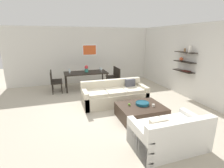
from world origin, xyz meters
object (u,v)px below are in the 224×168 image
candle_jar (153,105)px  wine_glass_right_near (101,69)px  decorative_bowl (142,103)px  coffee_table (141,112)px  loveseat_white (169,135)px  dining_chair_left_far (54,79)px  apple_on_coffee_table (129,104)px  wine_glass_right_far (100,68)px  dining_chair_right_near (116,77)px  sofa_beige (115,95)px  wine_glass_left_near (70,71)px  wine_glass_left_far (69,70)px  centerpiece_vase (86,69)px  dining_chair_left_near (54,81)px  dining_chair_right_far (113,75)px  dining_table (86,74)px

candle_jar → wine_glass_right_near: wine_glass_right_near is taller
decorative_bowl → coffee_table: bearing=-140.4°
loveseat_white → candle_jar: (0.37, 1.21, 0.12)m
candle_jar → dining_chair_left_far: size_ratio=0.08×
apple_on_coffee_table → wine_glass_right_far: (0.01, 3.31, 0.45)m
dining_chair_right_near → sofa_beige: bearing=-110.5°
wine_glass_right_near → wine_glass_left_near: bearing=180.0°
wine_glass_left_far → wine_glass_left_near: size_ratio=1.07×
sofa_beige → wine_glass_left_far: 2.59m
wine_glass_left_far → centerpiece_vase: 0.73m
dining_chair_left_near → wine_glass_left_far: bearing=26.2°
dining_chair_right_far → wine_glass_left_near: 2.06m
centerpiece_vase → loveseat_white: bearing=-79.5°
dining_chair_right_far → centerpiece_vase: bearing=-172.7°
dining_chair_left_far → wine_glass_right_far: wine_glass_right_far is taller
dining_chair_right_near → wine_glass_left_far: wine_glass_left_far is taller
wine_glass_left_near → apple_on_coffee_table: bearing=-66.2°
wine_glass_right_near → candle_jar: bearing=-79.8°
apple_on_coffee_table → wine_glass_left_near: bearing=113.8°
sofa_beige → dining_table: bearing=107.6°
decorative_bowl → candle_jar: decorative_bowl is taller
wine_glass_left_far → apple_on_coffee_table: bearing=-67.7°
candle_jar → wine_glass_left_far: 4.11m
apple_on_coffee_table → dining_chair_right_near: (0.65, 2.99, 0.09)m
candle_jar → wine_glass_right_near: (-0.60, 3.35, 0.46)m
coffee_table → wine_glass_right_near: 3.29m
apple_on_coffee_table → decorative_bowl: bearing=-8.8°
decorative_bowl → apple_on_coffee_table: 0.38m
wine_glass_right_near → apple_on_coffee_table: bearing=-90.1°
sofa_beige → wine_glass_right_far: 2.22m
wine_glass_left_far → wine_glass_right_far: (1.36, 0.00, -0.01)m
wine_glass_left_far → sofa_beige: bearing=-58.3°
loveseat_white → wine_glass_right_near: wine_glass_right_near is taller
sofa_beige → apple_on_coffee_table: bearing=-88.3°
centerpiece_vase → wine_glass_right_near: bearing=-13.6°
sofa_beige → centerpiece_vase: size_ratio=7.50×
coffee_table → dining_chair_left_near: size_ratio=1.42×
apple_on_coffee_table → wine_glass_left_near: size_ratio=0.44×
dining_chair_left_far → dining_table: bearing=-8.8°
decorative_bowl → centerpiece_vase: 3.48m
dining_chair_right_far → wine_glass_right_far: 0.74m
candle_jar → wine_glass_right_near: size_ratio=0.43×
sofa_beige → apple_on_coffee_table: (0.03, -1.17, 0.12)m
dining_chair_right_far → dining_chair_right_near: same height
dining_chair_left_near → loveseat_white: bearing=-63.3°
loveseat_white → wine_glass_right_near: 4.61m
sofa_beige → wine_glass_right_far: wine_glass_right_far is taller
apple_on_coffee_table → centerpiece_vase: centerpiece_vase is taller
dining_chair_left_near → wine_glass_right_far: (2.01, 0.32, 0.36)m
dining_chair_left_near → candle_jar: bearing=-51.2°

